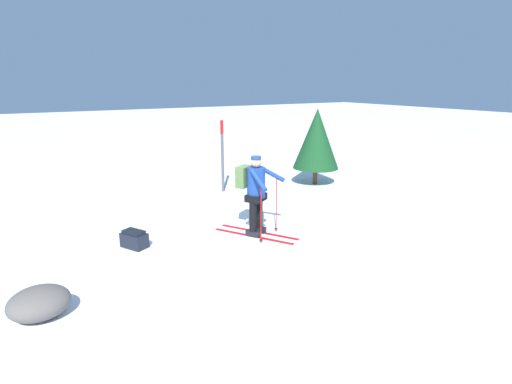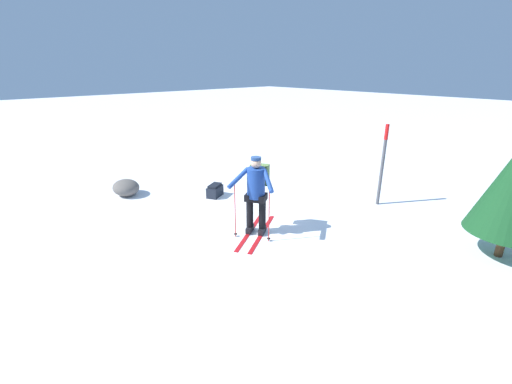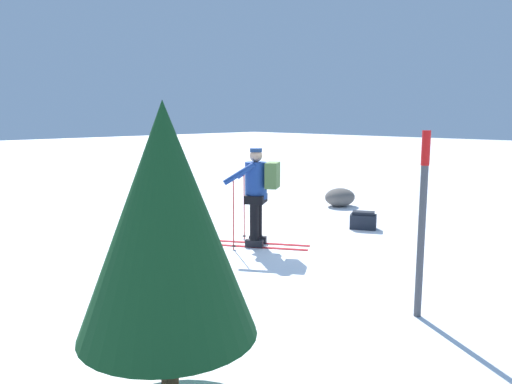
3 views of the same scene
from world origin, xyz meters
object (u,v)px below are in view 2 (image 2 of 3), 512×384
at_px(skier, 256,189).
at_px(rock_boulder, 126,188).
at_px(dropped_backpack, 215,191).
at_px(trail_marker, 383,159).

distance_m(skier, rock_boulder, 4.31).
xyz_separation_m(skier, dropped_backpack, (2.36, -0.60, -0.82)).
relative_size(skier, dropped_backpack, 3.01).
distance_m(dropped_backpack, rock_boulder, 2.46).
bearing_deg(rock_boulder, dropped_backpack, -134.36).
distance_m(dropped_backpack, trail_marker, 4.44).
bearing_deg(trail_marker, rock_boulder, 42.29).
bearing_deg(dropped_backpack, trail_marker, -139.61).
bearing_deg(skier, dropped_backpack, -14.28).
height_order(trail_marker, rock_boulder, trail_marker).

